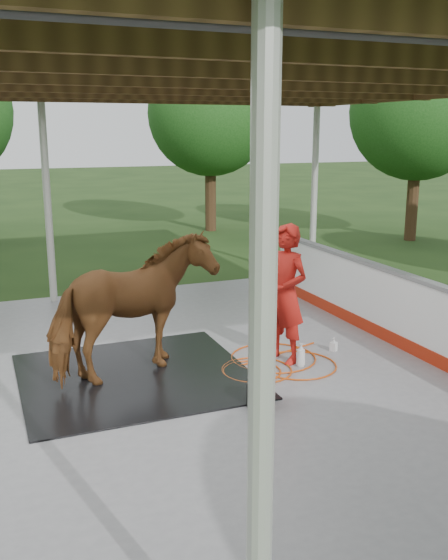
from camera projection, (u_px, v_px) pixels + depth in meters
name	position (u px, v px, depth m)	size (l,w,h in m)	color
ground	(101.00, 397.00, 7.86)	(100.00, 100.00, 0.00)	#1E3814
concrete_slab	(101.00, 395.00, 7.86)	(12.00, 10.00, 0.05)	slate
pavilion_structure	(84.00, 66.00, 6.94)	(12.60, 10.60, 4.05)	beige
dasher_board	(404.00, 313.00, 9.39)	(0.16, 8.00, 1.15)	#A6230D
tree_belt	(97.00, 88.00, 7.90)	(28.00, 28.00, 5.80)	#382314
rubber_mat	(136.00, 376.00, 8.38)	(2.99, 2.81, 0.02)	black
horse	(133.00, 308.00, 8.15)	(1.01, 2.23, 1.88)	brown
handler	(285.00, 294.00, 8.74)	(0.72, 0.47, 1.97)	#AF1912
wash_bucket	(260.00, 394.00, 7.45)	(0.32, 0.32, 0.30)	black
soap_bottle_a	(301.00, 355.00, 8.71)	(0.13, 0.13, 0.34)	silver
soap_bottle_b	(334.00, 344.00, 9.32)	(0.09, 0.10, 0.21)	#338CD8
hose_coil	(273.00, 364.00, 8.79)	(1.79, 1.57, 0.02)	#B5420C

